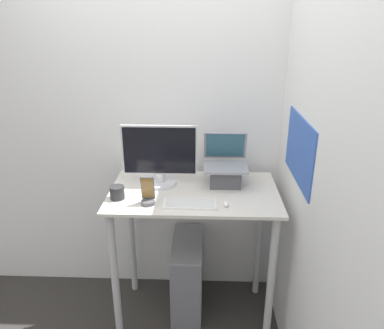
{
  "coord_description": "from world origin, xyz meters",
  "views": [
    {
      "loc": [
        0.07,
        -1.83,
        2.03
      ],
      "look_at": [
        -0.01,
        0.32,
        1.18
      ],
      "focal_mm": 35.0,
      "sensor_mm": 36.0,
      "label": 1
    }
  ],
  "objects_px": {
    "mouse": "(226,204)",
    "monitor": "(160,158)",
    "keyboard": "(190,204)",
    "computer_tower": "(188,274)",
    "laptop": "(225,171)",
    "cell_phone": "(148,196)"
  },
  "relations": [
    {
      "from": "mouse",
      "to": "monitor",
      "type": "bearing_deg",
      "value": 144.85
    },
    {
      "from": "keyboard",
      "to": "computer_tower",
      "type": "bearing_deg",
      "value": 96.09
    },
    {
      "from": "laptop",
      "to": "mouse",
      "type": "distance_m",
      "value": 0.32
    },
    {
      "from": "cell_phone",
      "to": "computer_tower",
      "type": "height_order",
      "value": "cell_phone"
    },
    {
      "from": "computer_tower",
      "to": "laptop",
      "type": "bearing_deg",
      "value": 1.74
    },
    {
      "from": "cell_phone",
      "to": "mouse",
      "type": "bearing_deg",
      "value": -1.22
    },
    {
      "from": "laptop",
      "to": "keyboard",
      "type": "bearing_deg",
      "value": -125.37
    },
    {
      "from": "monitor",
      "to": "mouse",
      "type": "distance_m",
      "value": 0.54
    },
    {
      "from": "keyboard",
      "to": "mouse",
      "type": "bearing_deg",
      "value": -0.18
    },
    {
      "from": "monitor",
      "to": "cell_phone",
      "type": "height_order",
      "value": "monitor"
    },
    {
      "from": "mouse",
      "to": "cell_phone",
      "type": "xyz_separation_m",
      "value": [
        -0.46,
        0.01,
        0.04
      ]
    },
    {
      "from": "laptop",
      "to": "cell_phone",
      "type": "bearing_deg",
      "value": -147.41
    },
    {
      "from": "laptop",
      "to": "computer_tower",
      "type": "height_order",
      "value": "laptop"
    },
    {
      "from": "keyboard",
      "to": "computer_tower",
      "type": "height_order",
      "value": "keyboard"
    },
    {
      "from": "mouse",
      "to": "keyboard",
      "type": "bearing_deg",
      "value": 179.82
    },
    {
      "from": "mouse",
      "to": "computer_tower",
      "type": "xyz_separation_m",
      "value": [
        -0.24,
        0.3,
        -0.74
      ]
    },
    {
      "from": "laptop",
      "to": "cell_phone",
      "type": "xyz_separation_m",
      "value": [
        -0.47,
        -0.3,
        -0.05
      ]
    },
    {
      "from": "laptop",
      "to": "mouse",
      "type": "height_order",
      "value": "laptop"
    },
    {
      "from": "laptop",
      "to": "cell_phone",
      "type": "relative_size",
      "value": 1.88
    },
    {
      "from": "laptop",
      "to": "monitor",
      "type": "distance_m",
      "value": 0.43
    },
    {
      "from": "monitor",
      "to": "keyboard",
      "type": "bearing_deg",
      "value": -54.82
    },
    {
      "from": "monitor",
      "to": "mouse",
      "type": "relative_size",
      "value": 9.4
    }
  ]
}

